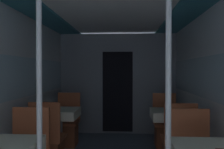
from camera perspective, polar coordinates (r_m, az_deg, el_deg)
wall_left at (r=3.37m, az=-22.10°, el=-3.53°), size 0.05×6.70×2.12m
wall_right at (r=3.23m, az=22.59°, el=-3.73°), size 0.05×6.70×2.12m
ceiling_panel at (r=3.15m, az=-0.29°, el=16.04°), size 2.51×6.70×0.07m
bulkhead_far at (r=5.34m, az=1.30°, el=-2.14°), size 2.46×0.09×2.12m
support_pole_left_0 at (r=2.17m, az=-16.27°, el=-6.58°), size 0.05×0.05×2.12m
dining_table_left_1 at (r=4.08m, az=-12.04°, el=-9.40°), size 0.60×0.60×0.73m
chair_left_near_1 at (r=3.66m, az=-14.34°, el=-15.91°), size 0.42×0.42×0.93m
chair_left_far_1 at (r=4.65m, az=-10.24°, el=-12.23°), size 0.42×0.42×0.93m
support_pole_right_0 at (r=2.08m, az=12.74°, el=-6.92°), size 0.05×0.05×2.12m
dining_table_right_1 at (r=3.99m, az=13.32°, el=-9.62°), size 0.60×0.60×0.73m
chair_right_far_1 at (r=4.58m, az=12.13°, el=-12.45°), size 0.42×0.42×0.93m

